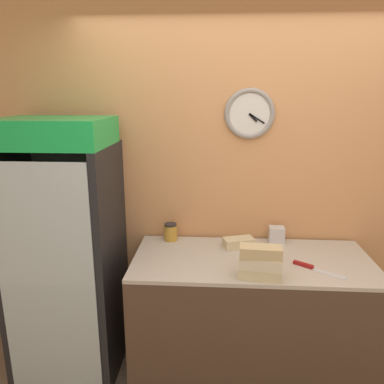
# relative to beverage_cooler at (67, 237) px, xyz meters

# --- Properties ---
(wall_back) EXTENTS (5.20, 0.09, 2.70)m
(wall_back) POSITION_rel_beverage_cooler_xyz_m (1.30, 0.32, 0.36)
(wall_back) COLOR tan
(wall_back) RESTS_ON ground_plane
(prep_counter) EXTENTS (1.59, 0.72, 0.91)m
(prep_counter) POSITION_rel_beverage_cooler_xyz_m (1.30, -0.09, -0.54)
(prep_counter) COLOR #4C3828
(prep_counter) RESTS_ON ground_plane
(beverage_cooler) EXTENTS (0.72, 0.64, 1.83)m
(beverage_cooler) POSITION_rel_beverage_cooler_xyz_m (0.00, 0.00, 0.00)
(beverage_cooler) COLOR black
(beverage_cooler) RESTS_ON ground_plane
(sandwich_stack_bottom) EXTENTS (0.26, 0.14, 0.07)m
(sandwich_stack_bottom) POSITION_rel_beverage_cooler_xyz_m (1.32, -0.37, -0.05)
(sandwich_stack_bottom) COLOR beige
(sandwich_stack_bottom) RESTS_ON prep_counter
(sandwich_stack_middle) EXTENTS (0.26, 0.13, 0.07)m
(sandwich_stack_middle) POSITION_rel_beverage_cooler_xyz_m (1.32, -0.37, 0.02)
(sandwich_stack_middle) COLOR beige
(sandwich_stack_middle) RESTS_ON sandwich_stack_bottom
(sandwich_stack_top) EXTENTS (0.25, 0.12, 0.07)m
(sandwich_stack_top) POSITION_rel_beverage_cooler_xyz_m (1.32, -0.37, 0.09)
(sandwich_stack_top) COLOR tan
(sandwich_stack_top) RESTS_ON sandwich_stack_middle
(sandwich_flat_left) EXTENTS (0.24, 0.17, 0.07)m
(sandwich_flat_left) POSITION_rel_beverage_cooler_xyz_m (1.22, 0.09, -0.05)
(sandwich_flat_left) COLOR beige
(sandwich_flat_left) RESTS_ON prep_counter
(chefs_knife) EXTENTS (0.29, 0.22, 0.02)m
(chefs_knife) POSITION_rel_beverage_cooler_xyz_m (1.66, -0.22, -0.08)
(chefs_knife) COLOR silver
(chefs_knife) RESTS_ON prep_counter
(condiment_jar) EXTENTS (0.10, 0.10, 0.13)m
(condiment_jar) POSITION_rel_beverage_cooler_xyz_m (0.71, 0.20, -0.02)
(condiment_jar) COLOR gold
(condiment_jar) RESTS_ON prep_counter
(napkin_dispenser) EXTENTS (0.11, 0.09, 0.12)m
(napkin_dispenser) POSITION_rel_beverage_cooler_xyz_m (1.50, 0.20, -0.02)
(napkin_dispenser) COLOR silver
(napkin_dispenser) RESTS_ON prep_counter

